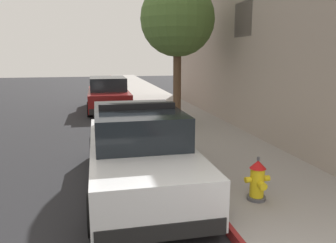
% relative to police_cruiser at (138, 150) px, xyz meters
% --- Properties ---
extents(ground_plane, '(31.93, 60.00, 0.20)m').
position_rel_police_cruiser_xyz_m(ground_plane, '(-3.49, 5.53, -0.84)').
color(ground_plane, '#232326').
extents(sidewalk_pavement, '(2.85, 60.00, 0.16)m').
position_rel_police_cruiser_xyz_m(sidewalk_pavement, '(2.51, 5.53, -0.66)').
color(sidewalk_pavement, gray).
rests_on(sidewalk_pavement, ground).
extents(curb_painted_edge, '(0.08, 60.00, 0.16)m').
position_rel_police_cruiser_xyz_m(curb_painted_edge, '(1.05, 5.53, -0.66)').
color(curb_painted_edge, maroon).
rests_on(curb_painted_edge, ground).
extents(police_cruiser, '(1.94, 4.84, 1.68)m').
position_rel_police_cruiser_xyz_m(police_cruiser, '(0.00, 0.00, 0.00)').
color(police_cruiser, white).
rests_on(police_cruiser, ground).
extents(parked_car_silver_ahead, '(1.94, 4.84, 1.56)m').
position_rel_police_cruiser_xyz_m(parked_car_silver_ahead, '(-0.19, 9.80, -0.00)').
color(parked_car_silver_ahead, maroon).
rests_on(parked_car_silver_ahead, ground).
extents(fire_hydrant, '(0.44, 0.40, 0.76)m').
position_rel_police_cruiser_xyz_m(fire_hydrant, '(1.84, -1.44, -0.24)').
color(fire_hydrant, '#4C4C51').
rests_on(fire_hydrant, sidewalk_pavement).
extents(street_tree, '(2.54, 2.54, 4.91)m').
position_rel_police_cruiser_xyz_m(street_tree, '(2.04, 5.07, 3.03)').
color(street_tree, brown).
rests_on(street_tree, sidewalk_pavement).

